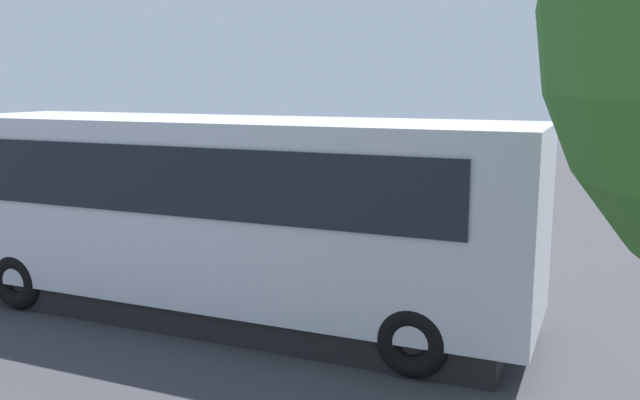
% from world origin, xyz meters
% --- Properties ---
extents(ground_plane, '(80.00, 80.00, 0.00)m').
position_xyz_m(ground_plane, '(0.00, 0.00, 0.00)').
color(ground_plane, '#38383D').
extents(tour_bus, '(9.87, 2.71, 3.25)m').
position_xyz_m(tour_bus, '(1.35, 4.90, 1.64)').
color(tour_bus, silver).
rests_on(tour_bus, ground_plane).
extents(spectator_far_left, '(0.58, 0.37, 1.82)m').
position_xyz_m(spectator_far_left, '(-1.26, 2.33, 1.09)').
color(spectator_far_left, '#473823').
rests_on(spectator_far_left, ground_plane).
extents(spectator_left, '(0.58, 0.36, 1.69)m').
position_xyz_m(spectator_left, '(-0.08, 2.63, 1.00)').
color(spectator_left, black).
rests_on(spectator_left, ground_plane).
extents(spectator_centre, '(0.58, 0.34, 1.70)m').
position_xyz_m(spectator_centre, '(0.83, 2.68, 1.01)').
color(spectator_centre, black).
rests_on(spectator_centre, ground_plane).
extents(spectator_right, '(0.58, 0.36, 1.77)m').
position_xyz_m(spectator_right, '(1.85, 2.58, 1.06)').
color(spectator_right, black).
rests_on(spectator_right, ground_plane).
extents(spectator_far_right, '(0.57, 0.33, 1.78)m').
position_xyz_m(spectator_far_right, '(2.93, 2.31, 1.07)').
color(spectator_far_right, black).
rests_on(spectator_far_right, ground_plane).
extents(parked_motorcycle_silver, '(2.04, 0.67, 0.99)m').
position_xyz_m(parked_motorcycle_silver, '(-1.86, 3.02, 0.48)').
color(parked_motorcycle_silver, black).
rests_on(parked_motorcycle_silver, ground_plane).
extents(stunt_motorcycle, '(1.86, 0.64, 1.91)m').
position_xyz_m(stunt_motorcycle, '(3.37, -3.50, 1.06)').
color(stunt_motorcycle, black).
rests_on(stunt_motorcycle, ground_plane).
extents(bay_line_a, '(0.12, 4.65, 0.01)m').
position_xyz_m(bay_line_a, '(-2.94, -1.74, 0.00)').
color(bay_line_a, white).
rests_on(bay_line_a, ground_plane).
extents(bay_line_b, '(0.12, 4.53, 0.01)m').
position_xyz_m(bay_line_b, '(-0.22, -1.74, 0.00)').
color(bay_line_b, white).
rests_on(bay_line_b, ground_plane).
extents(bay_line_c, '(0.12, 4.03, 0.01)m').
position_xyz_m(bay_line_c, '(2.51, -1.74, 0.00)').
color(bay_line_c, white).
rests_on(bay_line_c, ground_plane).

